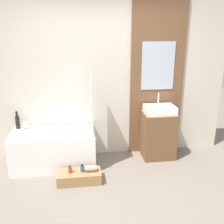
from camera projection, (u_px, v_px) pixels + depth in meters
ground_plane at (116, 210)px, 3.20m from camera, size 12.00×12.00×0.00m
wall_tiled_back at (102, 80)px, 4.29m from camera, size 4.20×0.06×2.60m
wall_wood_accent at (157, 78)px, 4.35m from camera, size 0.90×0.04×2.60m
bathtub at (54, 149)px, 4.15m from camera, size 1.29×0.65×0.57m
glass_shower_screen at (92, 104)px, 3.93m from camera, size 0.01×0.46×0.92m
wooden_step_bench at (79, 177)px, 3.76m from camera, size 0.62×0.28×0.16m
vanity_cabinet at (158, 135)px, 4.42m from camera, size 0.53×0.43×0.78m
sink at (160, 109)px, 4.28m from camera, size 0.49×0.36×0.32m
vase_tall_dark at (18, 122)px, 4.18m from camera, size 0.07×0.07×0.29m
vase_round_light at (26, 125)px, 4.19m from camera, size 0.11×0.11×0.11m
bottle_soap_primary at (70, 170)px, 3.70m from camera, size 0.05×0.05×0.11m
bottle_soap_secondary at (82, 168)px, 3.73m from camera, size 0.05×0.05×0.12m
towel_roll at (91, 168)px, 3.74m from camera, size 0.16×0.09×0.09m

